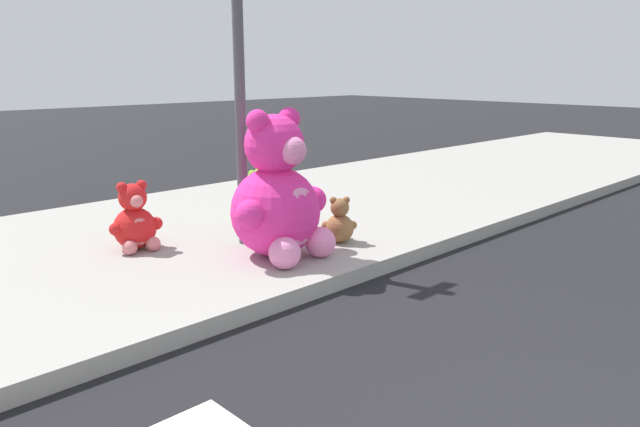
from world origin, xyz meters
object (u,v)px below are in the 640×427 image
object	(u,v)px
plush_brown	(339,224)
plush_lime	(255,199)
plush_pink_large	(278,199)
plush_red	(135,222)
sign_pole	(239,77)

from	to	relation	value
plush_brown	plush_lime	bearing A→B (deg)	90.67
plush_pink_large	plush_brown	xyz separation A→B (m)	(0.77, -0.07, -0.37)
plush_red	plush_lime	world-z (taller)	plush_red
sign_pole	plush_brown	xyz separation A→B (m)	(0.74, -0.66, -1.50)
sign_pole	plush_pink_large	world-z (taller)	sign_pole
plush_red	plush_brown	distance (m)	2.08
sign_pole	plush_pink_large	xyz separation A→B (m)	(-0.02, -0.59, -1.13)
plush_red	plush_lime	distance (m)	1.66
sign_pole	plush_lime	distance (m)	1.79
sign_pole	plush_lime	xyz separation A→B (m)	(0.73, 0.76, -1.45)
sign_pole	plush_lime	bearing A→B (deg)	46.06
sign_pole	plush_brown	distance (m)	1.80
sign_pole	plush_red	xyz separation A→B (m)	(-0.92, 0.58, -1.42)
plush_pink_large	plush_lime	xyz separation A→B (m)	(0.75, 1.35, -0.33)
sign_pole	plush_lime	size ratio (longest dim) A/B	5.24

